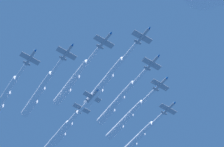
{
  "coord_description": "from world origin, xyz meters",
  "views": [
    {
      "loc": [
        -144.02,
        24.31,
        78.91
      ],
      "look_at": [
        0.0,
        0.0,
        214.03
      ],
      "focal_mm": 76.3,
      "sensor_mm": 36.0,
      "label": 1
    }
  ],
  "objects_px": {
    "jet_port_mid": "(125,120)",
    "jet_trail_starboard": "(57,137)",
    "jet_starboard_inner": "(72,82)",
    "jet_port_inner": "(116,103)",
    "jet_starboard_outer": "(3,99)",
    "jet_starboard_mid": "(38,94)",
    "jet_trail_port": "(66,128)",
    "jet_lead": "(104,82)",
    "jet_port_outer": "(138,138)"
  },
  "relations": [
    {
      "from": "jet_starboard_inner",
      "to": "jet_lead",
      "type": "bearing_deg",
      "value": -102.13
    },
    {
      "from": "jet_starboard_mid",
      "to": "jet_trail_starboard",
      "type": "xyz_separation_m",
      "value": [
        33.64,
        -10.79,
        2.26
      ]
    },
    {
      "from": "jet_starboard_mid",
      "to": "jet_port_outer",
      "type": "height_order",
      "value": "jet_port_outer"
    },
    {
      "from": "jet_lead",
      "to": "jet_starboard_outer",
      "type": "distance_m",
      "value": 45.1
    },
    {
      "from": "jet_port_mid",
      "to": "jet_port_outer",
      "type": "relative_size",
      "value": 1.1
    },
    {
      "from": "jet_port_inner",
      "to": "jet_trail_starboard",
      "type": "relative_size",
      "value": 1.11
    },
    {
      "from": "jet_starboard_outer",
      "to": "jet_trail_port",
      "type": "height_order",
      "value": "jet_trail_port"
    },
    {
      "from": "jet_lead",
      "to": "jet_trail_starboard",
      "type": "xyz_separation_m",
      "value": [
        42.88,
        16.97,
        -0.69
      ]
    },
    {
      "from": "jet_port_inner",
      "to": "jet_starboard_outer",
      "type": "bearing_deg",
      "value": 86.87
    },
    {
      "from": "jet_lead",
      "to": "jet_port_mid",
      "type": "height_order",
      "value": "jet_port_mid"
    },
    {
      "from": "jet_starboard_outer",
      "to": "jet_port_mid",
      "type": "bearing_deg",
      "value": -79.55
    },
    {
      "from": "jet_trail_starboard",
      "to": "jet_starboard_outer",
      "type": "bearing_deg",
      "value": 137.69
    },
    {
      "from": "jet_starboard_inner",
      "to": "jet_port_mid",
      "type": "relative_size",
      "value": 0.97
    },
    {
      "from": "jet_starboard_inner",
      "to": "jet_port_inner",
      "type": "bearing_deg",
      "value": -66.67
    },
    {
      "from": "jet_port_outer",
      "to": "jet_trail_port",
      "type": "relative_size",
      "value": 0.98
    },
    {
      "from": "jet_port_inner",
      "to": "jet_starboard_outer",
      "type": "xyz_separation_m",
      "value": [
        2.72,
        49.88,
        -2.26
      ]
    },
    {
      "from": "jet_port_inner",
      "to": "jet_starboard_inner",
      "type": "distance_m",
      "value": 23.16
    },
    {
      "from": "jet_port_outer",
      "to": "jet_trail_port",
      "type": "bearing_deg",
      "value": 92.94
    },
    {
      "from": "jet_starboard_mid",
      "to": "jet_trail_port",
      "type": "relative_size",
      "value": 1.07
    },
    {
      "from": "jet_lead",
      "to": "jet_trail_starboard",
      "type": "bearing_deg",
      "value": 21.59
    },
    {
      "from": "jet_lead",
      "to": "jet_trail_port",
      "type": "relative_size",
      "value": 1.13
    },
    {
      "from": "jet_trail_starboard",
      "to": "jet_lead",
      "type": "bearing_deg",
      "value": -158.41
    },
    {
      "from": "jet_port_inner",
      "to": "jet_starboard_inner",
      "type": "xyz_separation_m",
      "value": [
        -9.16,
        21.25,
        1.09
      ]
    },
    {
      "from": "jet_starboard_inner",
      "to": "jet_port_outer",
      "type": "height_order",
      "value": "jet_starboard_inner"
    },
    {
      "from": "jet_port_outer",
      "to": "jet_starboard_mid",
      "type": "bearing_deg",
      "value": 117.91
    },
    {
      "from": "jet_starboard_inner",
      "to": "jet_trail_starboard",
      "type": "distance_m",
      "value": 40.05
    },
    {
      "from": "jet_trail_port",
      "to": "jet_lead",
      "type": "bearing_deg",
      "value": -158.76
    },
    {
      "from": "jet_port_inner",
      "to": "jet_port_mid",
      "type": "distance_m",
      "value": 14.7
    },
    {
      "from": "jet_port_inner",
      "to": "jet_trail_port",
      "type": "distance_m",
      "value": 30.06
    },
    {
      "from": "jet_port_mid",
      "to": "jet_lead",
      "type": "bearing_deg",
      "value": 151.13
    },
    {
      "from": "jet_starboard_outer",
      "to": "jet_trail_starboard",
      "type": "relative_size",
      "value": 1.1
    },
    {
      "from": "jet_port_inner",
      "to": "jet_port_mid",
      "type": "bearing_deg",
      "value": -26.44
    },
    {
      "from": "jet_lead",
      "to": "jet_trail_starboard",
      "type": "relative_size",
      "value": 1.15
    },
    {
      "from": "jet_lead",
      "to": "jet_starboard_inner",
      "type": "height_order",
      "value": "jet_starboard_inner"
    },
    {
      "from": "jet_trail_port",
      "to": "jet_port_outer",
      "type": "bearing_deg",
      "value": -87.06
    },
    {
      "from": "jet_lead",
      "to": "jet_starboard_mid",
      "type": "relative_size",
      "value": 1.05
    },
    {
      "from": "jet_trail_starboard",
      "to": "jet_starboard_mid",
      "type": "bearing_deg",
      "value": 162.22
    },
    {
      "from": "jet_port_inner",
      "to": "jet_starboard_inner",
      "type": "height_order",
      "value": "jet_starboard_inner"
    },
    {
      "from": "jet_port_inner",
      "to": "jet_starboard_mid",
      "type": "xyz_separation_m",
      "value": [
        -2.89,
        35.16,
        -2.37
      ]
    },
    {
      "from": "jet_starboard_mid",
      "to": "jet_port_mid",
      "type": "bearing_deg",
      "value": -68.98
    },
    {
      "from": "jet_port_mid",
      "to": "jet_trail_starboard",
      "type": "xyz_separation_m",
      "value": [
        17.62,
        30.9,
        -1.18
      ]
    },
    {
      "from": "jet_trail_starboard",
      "to": "jet_starboard_inner",
      "type": "bearing_deg",
      "value": -175.52
    },
    {
      "from": "jet_lead",
      "to": "jet_trail_port",
      "type": "distance_m",
      "value": 36.5
    },
    {
      "from": "jet_port_mid",
      "to": "jet_trail_starboard",
      "type": "height_order",
      "value": "jet_port_mid"
    },
    {
      "from": "jet_port_outer",
      "to": "jet_trail_starboard",
      "type": "xyz_separation_m",
      "value": [
        7.05,
        39.41,
        0.74
      ]
    },
    {
      "from": "jet_starboard_inner",
      "to": "jet_trail_port",
      "type": "relative_size",
      "value": 1.05
    },
    {
      "from": "jet_starboard_mid",
      "to": "jet_port_outer",
      "type": "relative_size",
      "value": 1.1
    },
    {
      "from": "jet_starboard_mid",
      "to": "jet_starboard_outer",
      "type": "xyz_separation_m",
      "value": [
        5.62,
        14.72,
        0.12
      ]
    },
    {
      "from": "jet_lead",
      "to": "jet_port_mid",
      "type": "xyz_separation_m",
      "value": [
        25.26,
        -13.93,
        0.49
      ]
    },
    {
      "from": "jet_starboard_mid",
      "to": "jet_starboard_inner",
      "type": "bearing_deg",
      "value": -114.25
    }
  ]
}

